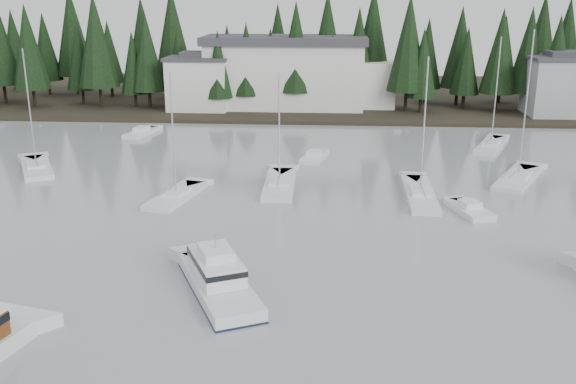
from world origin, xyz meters
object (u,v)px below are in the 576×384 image
at_px(house_west, 199,82).
at_px(runabout_3, 142,133).
at_px(sailboat_4, 518,180).
at_px(runabout_4, 314,158).
at_px(sailboat_5, 491,147).
at_px(sailboat_9, 420,196).
at_px(runabout_1, 469,211).
at_px(harbor_inn, 298,73).
at_px(sailboat_8, 176,198).
at_px(house_east_a, 563,85).
at_px(sailboat_1, 37,169).
at_px(sailboat_7, 280,186).
at_px(cabin_cruiser_center, 218,281).

relative_size(house_west, runabout_3, 1.36).
distance_m(sailboat_4, runabout_4, 21.44).
height_order(sailboat_5, runabout_4, sailboat_5).
distance_m(sailboat_9, runabout_1, 5.57).
relative_size(harbor_inn, sailboat_8, 2.51).
xyz_separation_m(house_east_a, sailboat_1, (-64.27, -33.66, -4.84)).
xyz_separation_m(sailboat_4, runabout_4, (-20.27, 6.97, 0.05)).
height_order(sailboat_8, runabout_1, sailboat_8).
xyz_separation_m(house_west, runabout_3, (-4.34, -16.70, -4.52)).
xyz_separation_m(sailboat_5, runabout_4, (-20.94, -7.40, 0.06)).
bearing_deg(sailboat_7, sailboat_5, -54.03).
bearing_deg(sailboat_9, runabout_4, 39.08).
distance_m(sailboat_4, runabout_3, 47.02).
relative_size(harbor_inn, sailboat_1, 2.28).
bearing_deg(sailboat_8, sailboat_4, -63.48).
bearing_deg(cabin_cruiser_center, sailboat_8, -3.87).
bearing_deg(runabout_4, cabin_cruiser_center, -177.06).
bearing_deg(house_east_a, sailboat_8, -138.20).
bearing_deg(cabin_cruiser_center, harbor_inn, -26.12).
xyz_separation_m(house_west, cabin_cruiser_center, (13.61, -61.59, -4.02)).
relative_size(sailboat_9, runabout_3, 1.86).
bearing_deg(house_west, sailboat_5, -27.99).
bearing_deg(sailboat_5, house_east_a, -13.60).
distance_m(sailboat_1, sailboat_5, 51.61).
bearing_deg(runabout_1, sailboat_8, 67.99).
bearing_deg(sailboat_9, sailboat_4, -59.14).
bearing_deg(harbor_inn, house_east_a, -6.36).
xyz_separation_m(sailboat_7, sailboat_8, (-8.95, -4.28, 0.01)).
bearing_deg(sailboat_7, runabout_1, -112.25).
distance_m(sailboat_5, runabout_3, 44.04).
bearing_deg(sailboat_8, runabout_1, -82.17).
bearing_deg(runabout_4, sailboat_5, -59.14).
xyz_separation_m(harbor_inn, sailboat_8, (-8.43, -46.70, -5.71)).
distance_m(runabout_1, runabout_3, 46.44).
height_order(house_east_a, runabout_3, house_east_a).
bearing_deg(sailboat_1, sailboat_8, -145.36).
height_order(sailboat_1, runabout_1, sailboat_1).
bearing_deg(house_west, harbor_inn, 12.52).
bearing_deg(harbor_inn, sailboat_1, -123.67).
bearing_deg(house_east_a, harbor_inn, 173.64).
bearing_deg(harbor_inn, sailboat_5, -44.86).
height_order(sailboat_1, sailboat_9, sailboat_9).
xyz_separation_m(runabout_3, runabout_4, (22.89, -11.69, 0.00)).
relative_size(sailboat_1, sailboat_8, 1.10).
bearing_deg(sailboat_5, house_west, 84.37).
bearing_deg(sailboat_5, harbor_inn, 67.50).
height_order(house_east_a, sailboat_8, sailboat_8).
xyz_separation_m(sailboat_1, sailboat_8, (16.89, -8.70, -0.00)).
bearing_deg(sailboat_9, sailboat_5, -27.26).
bearing_deg(sailboat_8, sailboat_9, -71.85).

